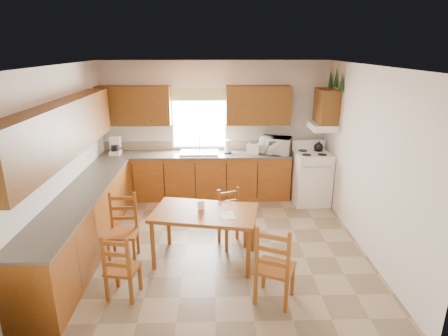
{
  "coord_description": "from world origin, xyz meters",
  "views": [
    {
      "loc": [
        0.01,
        -5.22,
        2.95
      ],
      "look_at": [
        0.15,
        0.3,
        1.15
      ],
      "focal_mm": 30.0,
      "sensor_mm": 36.0,
      "label": 1
    }
  ],
  "objects_px": {
    "stove": "(311,178)",
    "dining_table": "(205,236)",
    "chair_near_left": "(122,265)",
    "microwave": "(276,145)",
    "chair_far_right": "(232,219)",
    "chair_near_right": "(275,263)",
    "chair_far_left": "(122,229)"
  },
  "relations": [
    {
      "from": "stove",
      "to": "dining_table",
      "type": "distance_m",
      "value": 2.9
    },
    {
      "from": "stove",
      "to": "chair_near_left",
      "type": "height_order",
      "value": "stove"
    },
    {
      "from": "stove",
      "to": "microwave",
      "type": "distance_m",
      "value": 0.94
    },
    {
      "from": "microwave",
      "to": "chair_far_right",
      "type": "bearing_deg",
      "value": -97.36
    },
    {
      "from": "chair_near_left",
      "to": "chair_far_right",
      "type": "bearing_deg",
      "value": -128.73
    },
    {
      "from": "microwave",
      "to": "chair_near_right",
      "type": "height_order",
      "value": "microwave"
    },
    {
      "from": "chair_near_left",
      "to": "chair_near_right",
      "type": "distance_m",
      "value": 1.85
    },
    {
      "from": "microwave",
      "to": "chair_near_left",
      "type": "bearing_deg",
      "value": -108.07
    },
    {
      "from": "stove",
      "to": "dining_table",
      "type": "height_order",
      "value": "stove"
    },
    {
      "from": "microwave",
      "to": "chair_far_right",
      "type": "height_order",
      "value": "microwave"
    },
    {
      "from": "chair_near_left",
      "to": "chair_near_right",
      "type": "xyz_separation_m",
      "value": [
        1.84,
        -0.13,
        0.07
      ]
    },
    {
      "from": "chair_near_right",
      "to": "chair_near_left",
      "type": "bearing_deg",
      "value": 19.64
    },
    {
      "from": "dining_table",
      "to": "chair_far_right",
      "type": "relative_size",
      "value": 1.62
    },
    {
      "from": "dining_table",
      "to": "chair_far_right",
      "type": "distance_m",
      "value": 0.58
    },
    {
      "from": "stove",
      "to": "dining_table",
      "type": "bearing_deg",
      "value": -137.27
    },
    {
      "from": "microwave",
      "to": "chair_near_left",
      "type": "xyz_separation_m",
      "value": [
        -2.34,
        -3.17,
        -0.65
      ]
    },
    {
      "from": "chair_near_right",
      "to": "microwave",
      "type": "bearing_deg",
      "value": -74.84
    },
    {
      "from": "microwave",
      "to": "chair_near_right",
      "type": "relative_size",
      "value": 0.54
    },
    {
      "from": "chair_near_right",
      "to": "chair_far_right",
      "type": "bearing_deg",
      "value": -47.56
    },
    {
      "from": "chair_near_right",
      "to": "chair_far_right",
      "type": "distance_m",
      "value": 1.41
    },
    {
      "from": "chair_far_right",
      "to": "microwave",
      "type": "bearing_deg",
      "value": 42.97
    },
    {
      "from": "microwave",
      "to": "chair_far_left",
      "type": "relative_size",
      "value": 0.57
    },
    {
      "from": "microwave",
      "to": "chair_far_left",
      "type": "height_order",
      "value": "microwave"
    },
    {
      "from": "microwave",
      "to": "dining_table",
      "type": "distance_m",
      "value": 2.83
    },
    {
      "from": "chair_near_left",
      "to": "dining_table",
      "type": "bearing_deg",
      "value": -130.83
    },
    {
      "from": "dining_table",
      "to": "chair_far_left",
      "type": "distance_m",
      "value": 1.18
    },
    {
      "from": "chair_near_right",
      "to": "chair_far_right",
      "type": "height_order",
      "value": "chair_near_right"
    },
    {
      "from": "stove",
      "to": "chair_near_left",
      "type": "xyz_separation_m",
      "value": [
        -3.0,
        -2.87,
        -0.06
      ]
    },
    {
      "from": "chair_near_left",
      "to": "chair_near_right",
      "type": "bearing_deg",
      "value": -173.62
    },
    {
      "from": "dining_table",
      "to": "stove",
      "type": "bearing_deg",
      "value": 56.91
    },
    {
      "from": "chair_near_left",
      "to": "chair_far_right",
      "type": "xyz_separation_m",
      "value": [
        1.39,
        1.2,
        0.01
      ]
    },
    {
      "from": "chair_near_right",
      "to": "chair_far_left",
      "type": "distance_m",
      "value": 2.24
    }
  ]
}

